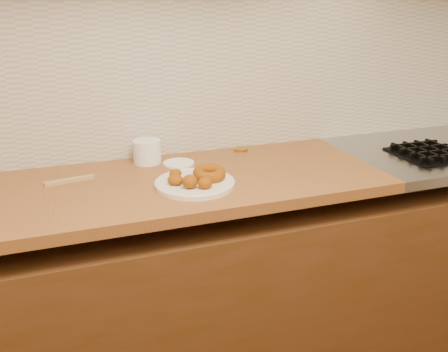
# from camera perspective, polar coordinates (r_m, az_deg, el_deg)

# --- Properties ---
(wall_back) EXTENTS (4.00, 0.02, 2.70)m
(wall_back) POSITION_cam_1_polar(r_m,az_deg,el_deg) (1.98, -1.11, 15.99)
(wall_back) COLOR #BAA891
(wall_back) RESTS_ON ground
(base_cabinet) EXTENTS (3.60, 0.60, 0.77)m
(base_cabinet) POSITION_cam_1_polar(r_m,az_deg,el_deg) (2.02, 1.93, -13.17)
(base_cabinet) COLOR #552E1C
(base_cabinet) RESTS_ON floor
(butcher_block) EXTENTS (2.30, 0.62, 0.04)m
(butcher_block) POSITION_cam_1_polar(r_m,az_deg,el_deg) (1.68, -19.00, -2.50)
(butcher_block) COLOR #985E2B
(butcher_block) RESTS_ON base_cabinet
(backsplash) EXTENTS (3.60, 0.02, 0.60)m
(backsplash) POSITION_cam_1_polar(r_m,az_deg,el_deg) (1.98, -0.97, 11.64)
(backsplash) COLOR beige
(backsplash) RESTS_ON wall_back
(donut_plate) EXTENTS (0.28, 0.28, 0.02)m
(donut_plate) POSITION_cam_1_polar(r_m,az_deg,el_deg) (1.64, -3.53, -0.90)
(donut_plate) COLOR white
(donut_plate) RESTS_ON butcher_block
(ring_donut) EXTENTS (0.14, 0.14, 0.05)m
(ring_donut) POSITION_cam_1_polar(r_m,az_deg,el_deg) (1.65, -1.79, 0.34)
(ring_donut) COLOR #98510C
(ring_donut) RESTS_ON donut_plate
(fried_dough_chunks) EXTENTS (0.15, 0.18, 0.05)m
(fried_dough_chunks) POSITION_cam_1_polar(r_m,az_deg,el_deg) (1.60, -4.50, -0.47)
(fried_dough_chunks) COLOR #98510C
(fried_dough_chunks) RESTS_ON donut_plate
(plastic_tub) EXTENTS (0.11, 0.11, 0.09)m
(plastic_tub) POSITION_cam_1_polar(r_m,az_deg,el_deg) (1.88, -9.25, 2.92)
(plastic_tub) COLOR white
(plastic_tub) RESTS_ON butcher_block
(tub_lid) EXTENTS (0.15, 0.15, 0.01)m
(tub_lid) POSITION_cam_1_polar(r_m,az_deg,el_deg) (1.86, -5.46, 1.54)
(tub_lid) COLOR white
(tub_lid) RESTS_ON butcher_block
(brass_jar_lid) EXTENTS (0.08, 0.08, 0.01)m
(brass_jar_lid) POSITION_cam_1_polar(r_m,az_deg,el_deg) (2.02, 2.01, 3.24)
(brass_jar_lid) COLOR #B3862D
(brass_jar_lid) RESTS_ON butcher_block
(wooden_utensil) EXTENTS (0.17, 0.05, 0.01)m
(wooden_utensil) POSITION_cam_1_polar(r_m,az_deg,el_deg) (1.75, -18.08, -0.50)
(wooden_utensil) COLOR tan
(wooden_utensil) RESTS_ON butcher_block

